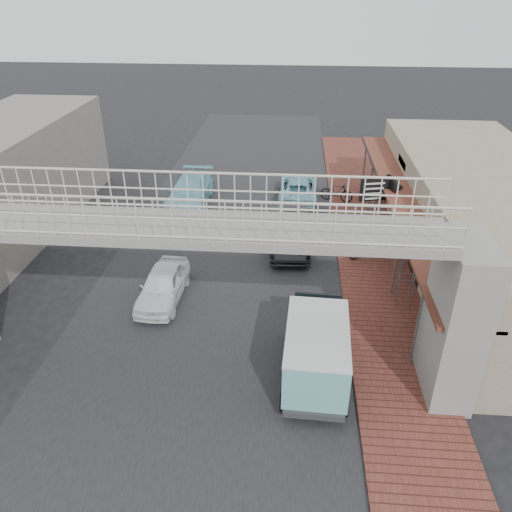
% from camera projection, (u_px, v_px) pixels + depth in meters
% --- Properties ---
extents(ground, '(120.00, 120.00, 0.00)m').
position_uv_depth(ground, '(213.00, 302.00, 19.24)').
color(ground, black).
rests_on(ground, ground).
extents(road_strip, '(10.00, 60.00, 0.01)m').
position_uv_depth(road_strip, '(213.00, 302.00, 19.24)').
color(road_strip, black).
rests_on(road_strip, ground).
extents(sidewalk, '(3.00, 40.00, 0.10)m').
position_uv_depth(sidewalk, '(374.00, 268.00, 21.38)').
color(sidewalk, brown).
rests_on(sidewalk, ground).
extents(shophouse_row, '(7.20, 18.00, 4.00)m').
position_uv_depth(shophouse_row, '(484.00, 221.00, 20.98)').
color(shophouse_row, gray).
rests_on(shophouse_row, ground).
extents(footbridge, '(16.40, 2.40, 6.34)m').
position_uv_depth(footbridge, '(187.00, 289.00, 14.21)').
color(footbridge, gray).
rests_on(footbridge, ground).
extents(building_far_left, '(5.00, 14.00, 5.00)m').
position_uv_depth(building_far_left, '(4.00, 178.00, 24.01)').
color(building_far_left, gray).
rests_on(building_far_left, ground).
extents(white_hatchback, '(1.63, 3.78, 1.27)m').
position_uv_depth(white_hatchback, '(163.00, 285.00, 19.13)').
color(white_hatchback, white).
rests_on(white_hatchback, ground).
extents(dark_sedan, '(2.03, 5.06, 1.64)m').
position_uv_depth(dark_sedan, '(288.00, 229.00, 22.94)').
color(dark_sedan, black).
rests_on(dark_sedan, ground).
extents(angkot_curb, '(2.12, 4.53, 1.26)m').
position_uv_depth(angkot_curb, '(298.00, 188.00, 27.96)').
color(angkot_curb, '#76BCCD').
rests_on(angkot_curb, ground).
extents(angkot_far, '(2.14, 5.03, 1.45)m').
position_uv_depth(angkot_far, '(190.00, 192.00, 27.24)').
color(angkot_far, '#76BECD').
rests_on(angkot_far, ground).
extents(angkot_van, '(2.07, 4.23, 2.03)m').
position_uv_depth(angkot_van, '(317.00, 346.00, 14.97)').
color(angkot_van, black).
rests_on(angkot_van, ground).
extents(motorcycle_near, '(1.83, 1.16, 0.91)m').
position_uv_depth(motorcycle_near, '(367.00, 249.00, 21.87)').
color(motorcycle_near, black).
rests_on(motorcycle_near, sidewalk).
extents(motorcycle_far, '(1.88, 1.00, 1.09)m').
position_uv_depth(motorcycle_far, '(337.00, 192.00, 27.42)').
color(motorcycle_far, black).
rests_on(motorcycle_far, sidewalk).
extents(street_clock, '(0.72, 0.61, 2.87)m').
position_uv_depth(street_clock, '(412.00, 248.00, 17.84)').
color(street_clock, '#59595B').
rests_on(street_clock, sidewalk).
extents(arrow_sign, '(2.09, 1.38, 3.47)m').
position_uv_depth(arrow_sign, '(394.00, 189.00, 21.67)').
color(arrow_sign, '#59595B').
rests_on(arrow_sign, sidewalk).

